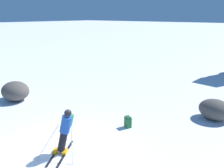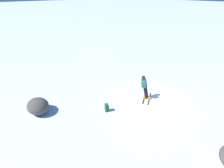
% 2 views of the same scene
% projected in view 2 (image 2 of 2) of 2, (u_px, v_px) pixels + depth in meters
% --- Properties ---
extents(ground_plane, '(300.00, 300.00, 0.00)m').
position_uv_depth(ground_plane, '(148.00, 99.00, 12.25)').
color(ground_plane, white).
extents(skier, '(1.45, 1.63, 1.74)m').
position_uv_depth(skier, '(145.00, 86.00, 11.91)').
color(skier, black).
rests_on(skier, ground).
extents(spare_backpack, '(0.36, 0.32, 0.50)m').
position_uv_depth(spare_backpack, '(107.00, 108.00, 10.91)').
color(spare_backpack, '#236633').
rests_on(spare_backpack, ground).
extents(exposed_boulder_1, '(1.47, 1.25, 0.95)m').
position_uv_depth(exposed_boulder_1, '(38.00, 106.00, 10.67)').
color(exposed_boulder_1, '#4C4742').
rests_on(exposed_boulder_1, ground).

